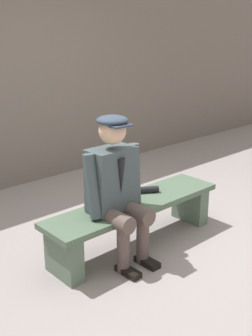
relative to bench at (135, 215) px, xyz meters
name	(u,v)px	position (x,y,z in m)	size (l,w,h in m)	color
ground_plane	(135,244)	(0.00, 0.00, -0.31)	(30.00, 30.00, 0.00)	gray
bench	(135,215)	(0.00, 0.00, 0.00)	(1.84, 0.45, 0.44)	#485E4A
seated_man	(116,184)	(0.28, 0.06, 0.39)	(0.59, 0.58, 1.28)	#3C494D
rolled_magazine	(146,190)	(-0.22, -0.09, 0.16)	(0.06, 0.06, 0.26)	black
stadium_wall	(9,86)	(0.00, -2.31, 0.96)	(12.00, 0.24, 2.54)	#665C56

